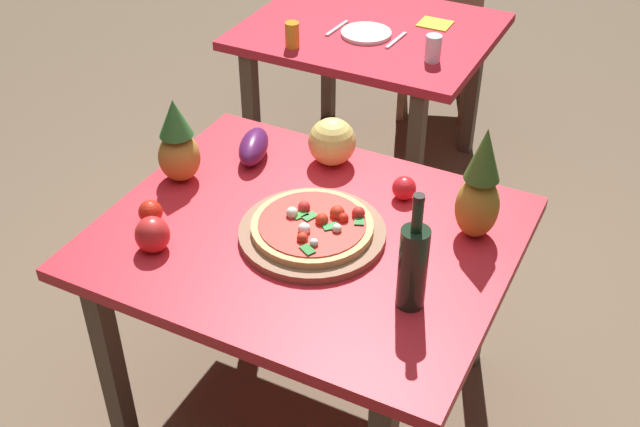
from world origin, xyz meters
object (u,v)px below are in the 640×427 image
dining_chair (439,31)px  drinking_glass_water (433,48)px  melon (332,142)px  pineapple_right (480,189)px  dinner_plate (366,33)px  drinking_glass_juice (292,35)px  pineapple_left (178,144)px  wine_bottle (413,265)px  tomato_by_bottle (150,212)px  fork_utensil (337,28)px  pizza_board (312,233)px  knife_utensil (396,40)px  napkin_folded (435,24)px  background_table (369,48)px  display_table (307,255)px  tomato_beside_pepper (404,188)px  pizza (314,225)px  eggplant (254,147)px  bell_pepper (152,235)px

dining_chair → drinking_glass_water: 0.96m
dining_chair → melon: (0.23, -1.73, 0.34)m
pineapple_right → dinner_plate: bearing=126.8°
drinking_glass_juice → dining_chair: bearing=72.9°
pineapple_left → wine_bottle: bearing=-14.0°
wine_bottle → drinking_glass_juice: wine_bottle is taller
pineapple_left → tomato_by_bottle: bearing=-77.0°
drinking_glass_juice → fork_utensil: size_ratio=0.60×
pizza_board → knife_utensil: bearing=102.3°
pineapple_right → melon: pineapple_right is taller
drinking_glass_juice → knife_utensil: (0.37, 0.25, -0.05)m
fork_utensil → napkin_folded: bearing=37.6°
drinking_glass_water → knife_utensil: size_ratio=0.61×
background_table → drinking_glass_water: 0.44m
pizza_board → display_table: bearing=151.4°
tomato_beside_pepper → dining_chair: bearing=105.9°
dinner_plate → pizza: bearing=-72.0°
pizza_board → melon: melon is taller
eggplant → dinner_plate: size_ratio=0.91×
dining_chair → drinking_glass_juice: 1.10m
display_table → tomato_by_bottle: tomato_by_bottle is taller
fork_utensil → bell_pepper: bearing=-78.5°
background_table → fork_utensil: (-0.12, -0.08, 0.10)m
pizza_board → drinking_glass_juice: bearing=120.9°
wine_bottle → fork_utensil: size_ratio=1.92×
wine_bottle → drinking_glass_juice: (-1.02, 1.25, -0.08)m
bell_pepper → eggplant: bell_pepper is taller
display_table → tomato_beside_pepper: (0.19, 0.29, 0.12)m
background_table → pineapple_right: (0.87, -1.22, 0.26)m
display_table → pizza: pizza is taller
pizza → eggplant: eggplant is taller
eggplant → napkin_folded: (0.16, 1.31, -0.04)m
pineapple_right → display_table: bearing=-154.4°
pineapple_right → drinking_glass_water: size_ratio=3.22×
wine_bottle → background_table: bearing=117.3°
pineapple_left → display_table: bearing=-7.9°
melon → napkin_folded: bearing=94.0°
pizza → wine_bottle: wine_bottle is taller
drinking_glass_water → tomato_by_bottle: bearing=-104.6°
pineapple_right → tomato_by_bottle: bearing=-156.8°
pineapple_right → tomato_beside_pepper: 0.29m
background_table → drinking_glass_juice: bearing=-121.5°
pineapple_right → background_table: bearing=125.6°
drinking_glass_water → knife_utensil: drinking_glass_water is taller
wine_bottle → pineapple_left: size_ratio=1.22×
pizza_board → eggplant: 0.47m
wine_bottle → dinner_plate: (-0.79, 1.50, -0.12)m
pineapple_right → eggplant: 0.79m
pizza → dinner_plate: bearing=108.0°
pizza_board → background_table: bearing=107.6°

